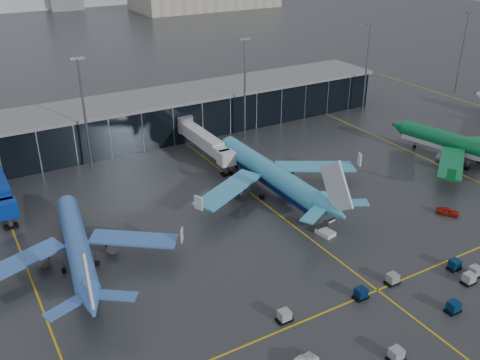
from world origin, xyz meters
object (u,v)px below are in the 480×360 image
airliner_arkefly (75,232)px  mobile_airstair (326,231)px  baggage_carts (413,294)px  service_van_red (448,211)px  airliner_klm_near (269,161)px  airliner_aer_lingus (469,136)px

airliner_arkefly → mobile_airstair: size_ratio=10.92×
baggage_carts → service_van_red: size_ratio=8.24×
airliner_klm_near → service_van_red: 35.62m
airliner_aer_lingus → mobile_airstair: size_ratio=12.38×
airliner_arkefly → baggage_carts: size_ratio=1.13×
airliner_klm_near → baggage_carts: bearing=-91.3°
airliner_aer_lingus → mobile_airstair: 48.25m
mobile_airstair → airliner_klm_near: bearing=78.3°
airliner_klm_near → service_van_red: size_ratio=10.92×
baggage_carts → service_van_red: 28.77m
baggage_carts → service_van_red: bearing=30.7°
baggage_carts → mobile_airstair: 20.70m
airliner_klm_near → service_van_red: airliner_klm_near is taller
airliner_aer_lingus → mobile_airstair: airliner_aer_lingus is taller
airliner_klm_near → mobile_airstair: size_ratio=12.80×
airliner_klm_near → service_van_red: (24.17, -25.40, -6.25)m
airliner_arkefly → service_van_red: size_ratio=9.32×
baggage_carts → airliner_arkefly: bearing=139.8°
airliner_arkefly → baggage_carts: (40.33, -34.10, -5.18)m
airliner_arkefly → baggage_carts: airliner_arkefly is taller
airliner_aer_lingus → service_van_red: bearing=-159.7°
airliner_klm_near → baggage_carts: size_ratio=1.33×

